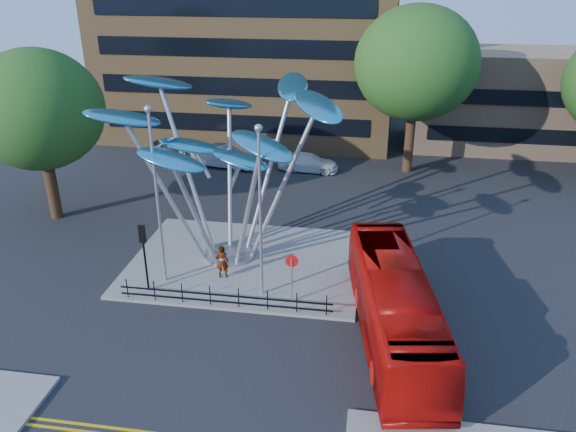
% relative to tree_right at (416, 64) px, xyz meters
% --- Properties ---
extents(ground, '(120.00, 120.00, 0.00)m').
position_rel_tree_right_xyz_m(ground, '(-8.00, -22.00, -8.04)').
color(ground, black).
rests_on(ground, ground).
extents(traffic_island, '(12.00, 9.00, 0.15)m').
position_rel_tree_right_xyz_m(traffic_island, '(-9.00, -16.00, -7.96)').
color(traffic_island, slate).
rests_on(traffic_island, ground).
extents(low_building_near, '(15.00, 8.00, 8.00)m').
position_rel_tree_right_xyz_m(low_building_near, '(8.00, 8.00, -4.04)').
color(low_building_near, tan).
rests_on(low_building_near, ground).
extents(tree_right, '(8.80, 8.80, 12.11)m').
position_rel_tree_right_xyz_m(tree_right, '(0.00, 0.00, 0.00)').
color(tree_right, black).
rests_on(tree_right, ground).
extents(tree_left, '(7.60, 7.60, 10.32)m').
position_rel_tree_right_xyz_m(tree_left, '(-22.00, -12.00, -1.24)').
color(tree_left, black).
rests_on(tree_left, ground).
extents(leaf_sculpture, '(12.72, 9.54, 9.51)m').
position_rel_tree_right_xyz_m(leaf_sculpture, '(-10.07, -15.32, -1.16)').
color(leaf_sculpture, '#9EA0A5').
rests_on(leaf_sculpture, traffic_island).
extents(street_lamp_left, '(0.36, 0.36, 8.80)m').
position_rel_tree_right_xyz_m(street_lamp_left, '(-12.50, -18.50, -2.68)').
color(street_lamp_left, '#9EA0A5').
rests_on(street_lamp_left, traffic_island).
extents(street_lamp_right, '(0.36, 0.36, 8.30)m').
position_rel_tree_right_xyz_m(street_lamp_right, '(-7.50, -19.00, -2.94)').
color(street_lamp_right, '#9EA0A5').
rests_on(street_lamp_right, traffic_island).
extents(traffic_light_island, '(0.28, 0.18, 3.42)m').
position_rel_tree_right_xyz_m(traffic_light_island, '(-13.00, -19.50, -5.42)').
color(traffic_light_island, black).
rests_on(traffic_light_island, traffic_island).
extents(no_entry_sign_island, '(0.60, 0.10, 2.45)m').
position_rel_tree_right_xyz_m(no_entry_sign_island, '(-6.00, -19.48, -6.22)').
color(no_entry_sign_island, '#9EA0A5').
rests_on(no_entry_sign_island, traffic_island).
extents(pedestrian_railing_front, '(10.00, 0.06, 1.00)m').
position_rel_tree_right_xyz_m(pedestrian_railing_front, '(-9.00, -20.30, -7.48)').
color(pedestrian_railing_front, black).
rests_on(pedestrian_railing_front, traffic_island).
extents(red_bus, '(4.36, 11.53, 3.14)m').
position_rel_tree_right_xyz_m(red_bus, '(-1.40, -21.24, -6.47)').
color(red_bus, '#B10C08').
rests_on(red_bus, ground).
extents(pedestrian, '(0.72, 0.56, 1.74)m').
position_rel_tree_right_xyz_m(pedestrian, '(-9.75, -17.80, -7.02)').
color(pedestrian, gray).
rests_on(pedestrian, traffic_island).
extents(parked_car_left, '(4.32, 1.86, 1.46)m').
position_rel_tree_right_xyz_m(parked_car_left, '(-18.52, 0.97, -7.31)').
color(parked_car_left, '#393C40').
rests_on(parked_car_left, ground).
extents(parked_car_mid, '(5.21, 2.50, 1.65)m').
position_rel_tree_right_xyz_m(parked_car_mid, '(-14.02, -1.22, -7.21)').
color(parked_car_mid, '#B2B5BA').
rests_on(parked_car_mid, ground).
extents(parked_car_right, '(4.68, 2.12, 1.33)m').
position_rel_tree_right_xyz_m(parked_car_right, '(-7.46, -1.12, -7.37)').
color(parked_car_right, silver).
rests_on(parked_car_right, ground).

